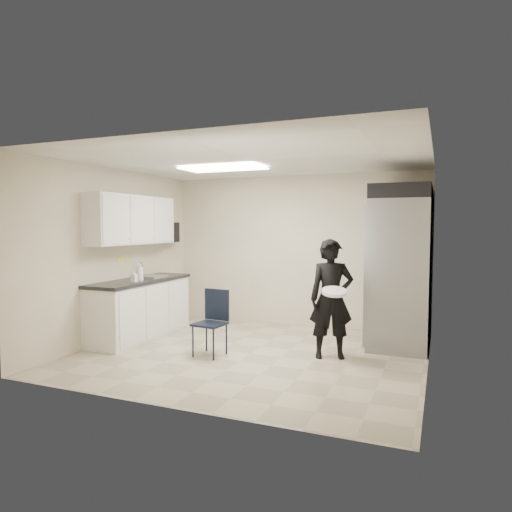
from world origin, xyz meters
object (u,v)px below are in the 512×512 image
at_px(lower_counter, 140,310).
at_px(commercial_fridge, 401,273).
at_px(folding_chair, 210,324).
at_px(man_tuxedo, 331,299).

relative_size(lower_counter, commercial_fridge, 0.90).
height_order(lower_counter, folding_chair, lower_counter).
bearing_deg(folding_chair, lower_counter, 166.89).
bearing_deg(commercial_fridge, man_tuxedo, -126.94).
distance_m(folding_chair, man_tuxedo, 1.65).
bearing_deg(lower_counter, man_tuxedo, 0.65).
bearing_deg(lower_counter, folding_chair, -18.44).
bearing_deg(man_tuxedo, commercial_fridge, 32.04).
relative_size(commercial_fridge, folding_chair, 2.46).
relative_size(lower_counter, man_tuxedo, 1.21).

